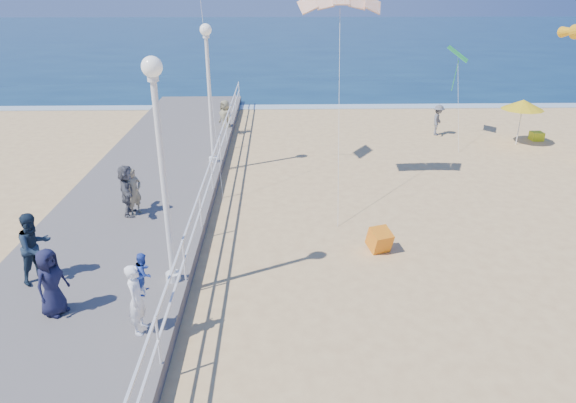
{
  "coord_description": "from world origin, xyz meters",
  "views": [
    {
      "loc": [
        -2.82,
        -10.83,
        7.09
      ],
      "look_at": [
        -2.5,
        2.0,
        1.6
      ],
      "focal_mm": 32.0,
      "sensor_mm": 36.0,
      "label": 1
    }
  ],
  "objects_px": {
    "lamp_post_mid": "(161,152)",
    "beach_chair_left": "(537,136)",
    "spectator_4": "(51,282)",
    "beach_umbrella": "(523,105)",
    "beach_walker_a": "(438,120)",
    "beach_walker_c": "(225,117)",
    "woman_holding_toddler": "(137,299)",
    "lamp_post_far": "(209,80)",
    "toddler_held": "(144,273)",
    "box_kite": "(379,242)",
    "spectator_6": "(134,191)",
    "spectator_7": "(35,247)",
    "spectator_5": "(127,190)"
  },
  "relations": [
    {
      "from": "lamp_post_mid",
      "to": "beach_chair_left",
      "type": "xyz_separation_m",
      "value": [
        15.26,
        13.09,
        -3.46
      ]
    },
    {
      "from": "spectator_4",
      "to": "beach_umbrella",
      "type": "distance_m",
      "value": 21.27
    },
    {
      "from": "beach_walker_a",
      "to": "beach_walker_c",
      "type": "relative_size",
      "value": 0.88
    },
    {
      "from": "lamp_post_mid",
      "to": "beach_walker_c",
      "type": "distance_m",
      "value": 14.75
    },
    {
      "from": "woman_holding_toddler",
      "to": "lamp_post_mid",
      "type": "bearing_deg",
      "value": -2.42
    },
    {
      "from": "lamp_post_far",
      "to": "toddler_held",
      "type": "bearing_deg",
      "value": -90.85
    },
    {
      "from": "box_kite",
      "to": "spectator_6",
      "type": "bearing_deg",
      "value": 146.47
    },
    {
      "from": "beach_walker_a",
      "to": "beach_chair_left",
      "type": "relative_size",
      "value": 2.78
    },
    {
      "from": "box_kite",
      "to": "spectator_7",
      "type": "bearing_deg",
      "value": 173.53
    },
    {
      "from": "spectator_4",
      "to": "toddler_held",
      "type": "bearing_deg",
      "value": -80.52
    },
    {
      "from": "woman_holding_toddler",
      "to": "toddler_held",
      "type": "xyz_separation_m",
      "value": [
        0.15,
        0.15,
        0.52
      ]
    },
    {
      "from": "beach_walker_a",
      "to": "beach_umbrella",
      "type": "relative_size",
      "value": 0.71
    },
    {
      "from": "lamp_post_mid",
      "to": "beach_chair_left",
      "type": "bearing_deg",
      "value": 40.62
    },
    {
      "from": "spectator_5",
      "to": "box_kite",
      "type": "distance_m",
      "value": 7.79
    },
    {
      "from": "woman_holding_toddler",
      "to": "spectator_4",
      "type": "bearing_deg",
      "value": 77.73
    },
    {
      "from": "spectator_6",
      "to": "spectator_7",
      "type": "relative_size",
      "value": 0.86
    },
    {
      "from": "lamp_post_mid",
      "to": "beach_walker_c",
      "type": "bearing_deg",
      "value": 89.91
    },
    {
      "from": "spectator_4",
      "to": "spectator_7",
      "type": "xyz_separation_m",
      "value": [
        -0.92,
        1.42,
        0.1
      ]
    },
    {
      "from": "spectator_5",
      "to": "spectator_6",
      "type": "bearing_deg",
      "value": -85.71
    },
    {
      "from": "beach_walker_c",
      "to": "spectator_5",
      "type": "bearing_deg",
      "value": -48.94
    },
    {
      "from": "beach_walker_a",
      "to": "beach_chair_left",
      "type": "bearing_deg",
      "value": -76.46
    },
    {
      "from": "lamp_post_far",
      "to": "beach_walker_a",
      "type": "distance_m",
      "value": 12.16
    },
    {
      "from": "spectator_4",
      "to": "beach_walker_c",
      "type": "distance_m",
      "value": 15.95
    },
    {
      "from": "lamp_post_far",
      "to": "beach_umbrella",
      "type": "bearing_deg",
      "value": 13.6
    },
    {
      "from": "spectator_4",
      "to": "box_kite",
      "type": "relative_size",
      "value": 2.6
    },
    {
      "from": "lamp_post_far",
      "to": "spectator_4",
      "type": "relative_size",
      "value": 3.41
    },
    {
      "from": "lamp_post_far",
      "to": "spectator_4",
      "type": "xyz_separation_m",
      "value": [
        -2.32,
        -10.29,
        -2.48
      ]
    },
    {
      "from": "spectator_4",
      "to": "beach_walker_a",
      "type": "distance_m",
      "value": 20.14
    },
    {
      "from": "box_kite",
      "to": "beach_chair_left",
      "type": "height_order",
      "value": "box_kite"
    },
    {
      "from": "spectator_5",
      "to": "box_kite",
      "type": "bearing_deg",
      "value": -111.29
    },
    {
      "from": "box_kite",
      "to": "beach_umbrella",
      "type": "height_order",
      "value": "beach_umbrella"
    },
    {
      "from": "woman_holding_toddler",
      "to": "spectator_6",
      "type": "height_order",
      "value": "woman_holding_toddler"
    },
    {
      "from": "lamp_post_far",
      "to": "box_kite",
      "type": "distance_m",
      "value": 9.45
    },
    {
      "from": "woman_holding_toddler",
      "to": "spectator_6",
      "type": "bearing_deg",
      "value": 21.14
    },
    {
      "from": "toddler_held",
      "to": "spectator_4",
      "type": "height_order",
      "value": "toddler_held"
    },
    {
      "from": "toddler_held",
      "to": "spectator_6",
      "type": "height_order",
      "value": "toddler_held"
    },
    {
      "from": "lamp_post_far",
      "to": "spectator_6",
      "type": "height_order",
      "value": "lamp_post_far"
    },
    {
      "from": "spectator_4",
      "to": "beach_walker_c",
      "type": "relative_size",
      "value": 0.9
    },
    {
      "from": "toddler_held",
      "to": "beach_walker_c",
      "type": "xyz_separation_m",
      "value": [
        0.18,
        16.31,
        -0.83
      ]
    },
    {
      "from": "spectator_5",
      "to": "beach_walker_c",
      "type": "distance_m",
      "value": 10.77
    },
    {
      "from": "woman_holding_toddler",
      "to": "beach_chair_left",
      "type": "xyz_separation_m",
      "value": [
        15.57,
        15.06,
        -0.98
      ]
    },
    {
      "from": "spectator_7",
      "to": "box_kite",
      "type": "distance_m",
      "value": 8.97
    },
    {
      "from": "lamp_post_mid",
      "to": "spectator_6",
      "type": "bearing_deg",
      "value": 115.13
    },
    {
      "from": "woman_holding_toddler",
      "to": "spectator_7",
      "type": "bearing_deg",
      "value": 60.89
    },
    {
      "from": "spectator_5",
      "to": "spectator_6",
      "type": "height_order",
      "value": "spectator_5"
    },
    {
      "from": "lamp_post_mid",
      "to": "spectator_7",
      "type": "height_order",
      "value": "lamp_post_mid"
    },
    {
      "from": "spectator_6",
      "to": "beach_umbrella",
      "type": "distance_m",
      "value": 17.94
    },
    {
      "from": "lamp_post_mid",
      "to": "woman_holding_toddler",
      "type": "height_order",
      "value": "lamp_post_mid"
    },
    {
      "from": "beach_chair_left",
      "to": "toddler_held",
      "type": "bearing_deg",
      "value": -135.96
    },
    {
      "from": "beach_walker_a",
      "to": "beach_walker_c",
      "type": "bearing_deg",
      "value": 114.0
    }
  ]
}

